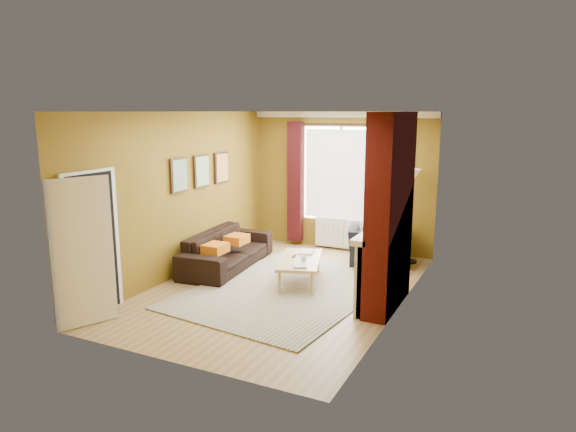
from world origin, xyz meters
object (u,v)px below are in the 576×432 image
object	(u,v)px
wicker_stool	(374,245)
floor_lamp	(413,189)
coffee_table	(300,261)
sofa	(227,249)
armchair	(379,246)

from	to	relation	value
wicker_stool	floor_lamp	bearing A→B (deg)	-1.96
wicker_stool	coffee_table	bearing A→B (deg)	-107.58
sofa	armchair	distance (m)	2.80
coffee_table	wicker_stool	world-z (taller)	wicker_stool
sofa	armchair	xyz separation A→B (m)	(2.45, 1.37, 0.03)
wicker_stool	floor_lamp	xyz separation A→B (m)	(0.72, -0.02, 1.15)
coffee_table	wicker_stool	size ratio (longest dim) A/B	2.90
sofa	coffee_table	distance (m)	1.61
sofa	wicker_stool	size ratio (longest dim) A/B	4.64
sofa	floor_lamp	world-z (taller)	floor_lamp
coffee_table	wicker_stool	bearing A→B (deg)	54.09
wicker_stool	floor_lamp	distance (m)	1.36
wicker_stool	floor_lamp	world-z (taller)	floor_lamp
sofa	armchair	size ratio (longest dim) A/B	2.07
floor_lamp	armchair	bearing A→B (deg)	-143.75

